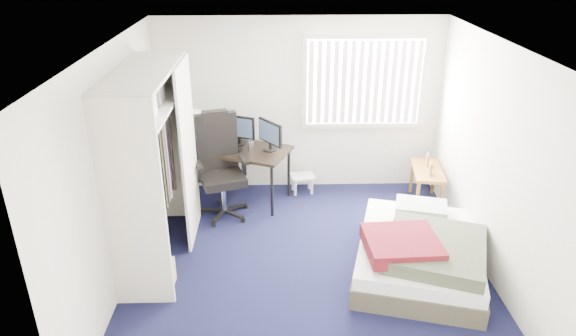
% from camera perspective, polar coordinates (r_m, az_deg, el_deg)
% --- Properties ---
extents(ground, '(4.20, 4.20, 0.00)m').
position_cam_1_polar(ground, '(6.02, 2.08, -10.72)').
color(ground, black).
rests_on(ground, ground).
extents(room_shell, '(4.20, 4.20, 4.20)m').
position_cam_1_polar(room_shell, '(5.30, 2.32, 2.75)').
color(room_shell, silver).
rests_on(room_shell, ground).
extents(window_assembly, '(1.72, 0.09, 1.32)m').
position_cam_1_polar(window_assembly, '(7.30, 8.45, 9.39)').
color(window_assembly, white).
rests_on(window_assembly, ground).
extents(closet, '(0.64, 1.84, 2.22)m').
position_cam_1_polar(closet, '(5.75, -14.77, 2.01)').
color(closet, beige).
rests_on(closet, ground).
extents(desk, '(1.74, 1.29, 1.24)m').
position_cam_1_polar(desk, '(7.20, -6.14, 2.60)').
color(desk, black).
rests_on(desk, ground).
extents(office_chair, '(0.83, 0.83, 1.40)m').
position_cam_1_polar(office_chair, '(6.89, -7.45, -0.91)').
color(office_chair, black).
rests_on(office_chair, ground).
extents(footstool, '(0.37, 0.31, 0.27)m').
position_cam_1_polar(footstool, '(7.51, 1.62, -1.23)').
color(footstool, white).
rests_on(footstool, ground).
extents(nightstand, '(0.50, 0.83, 0.72)m').
position_cam_1_polar(nightstand, '(7.32, 15.24, -0.59)').
color(nightstand, brown).
rests_on(nightstand, ground).
extents(bed, '(1.74, 2.06, 0.59)m').
position_cam_1_polar(bed, '(5.95, 14.43, -9.02)').
color(bed, '#403A2E').
rests_on(bed, ground).
extents(pine_box, '(0.39, 0.30, 0.29)m').
position_cam_1_polar(pine_box, '(5.80, -14.53, -11.44)').
color(pine_box, tan).
rests_on(pine_box, ground).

